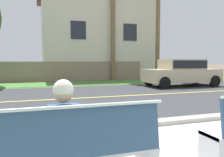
% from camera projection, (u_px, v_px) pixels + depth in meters
% --- Properties ---
extents(ground_plane, '(140.00, 140.00, 0.00)m').
position_uv_depth(ground_plane, '(80.00, 93.00, 10.23)').
color(ground_plane, '#665B4C').
extents(curb_edge, '(44.00, 0.30, 0.11)m').
position_uv_depth(curb_edge, '(126.00, 126.00, 4.86)').
color(curb_edge, '#ADA89E').
rests_on(curb_edge, ground_plane).
extents(street_asphalt, '(52.00, 8.00, 0.01)m').
position_uv_depth(street_asphalt, '(87.00, 98.00, 8.80)').
color(street_asphalt, '#383A3D').
rests_on(street_asphalt, ground_plane).
extents(road_centre_line, '(48.00, 0.14, 0.01)m').
position_uv_depth(road_centre_line, '(87.00, 98.00, 8.80)').
color(road_centre_line, '#E0CC4C').
rests_on(road_centre_line, ground_plane).
extents(far_verge_grass, '(48.00, 2.80, 0.02)m').
position_uv_depth(far_verge_grass, '(69.00, 84.00, 14.25)').
color(far_verge_grass, '#478438').
rests_on(far_verge_grass, ground_plane).
extents(bench_left, '(1.85, 0.48, 1.01)m').
position_uv_depth(bench_left, '(79.00, 152.00, 2.47)').
color(bench_left, silver).
rests_on(bench_left, ground_plane).
extents(seated_person_blue, '(0.52, 0.68, 1.25)m').
position_uv_depth(seated_person_blue, '(63.00, 129.00, 2.56)').
color(seated_person_blue, black).
rests_on(seated_person_blue, ground_plane).
extents(car_beige_near, '(4.30, 1.86, 1.54)m').
position_uv_depth(car_beige_near, '(181.00, 71.00, 12.85)').
color(car_beige_near, '#C6B793').
rests_on(car_beige_near, ground_plane).
extents(garden_wall, '(13.00, 0.36, 1.40)m').
position_uv_depth(garden_wall, '(56.00, 71.00, 16.07)').
color(garden_wall, gray).
rests_on(garden_wall, ground_plane).
extents(house_across_street, '(9.74, 6.91, 7.28)m').
position_uv_depth(house_across_street, '(95.00, 36.00, 20.00)').
color(house_across_street, beige).
rests_on(house_across_street, ground_plane).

